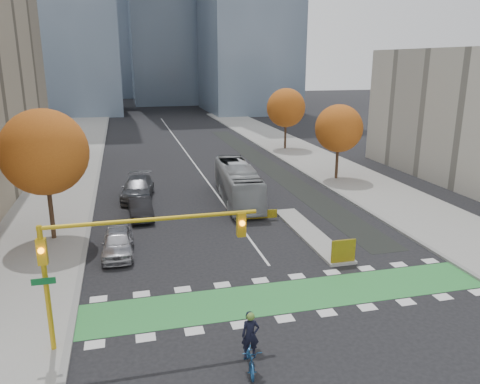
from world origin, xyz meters
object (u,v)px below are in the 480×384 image
traffic_signal_west (115,249)px  cyclist (250,350)px  parked_car_a (118,243)px  hazard_board (343,251)px  bus (238,183)px  tree_east_near (339,128)px  parked_car_b (140,207)px  tree_east_far (286,108)px  parked_car_c (138,188)px  tree_west (44,152)px

traffic_signal_west → cyclist: (4.55, -2.85, -3.27)m
parked_car_a → hazard_board: bearing=-18.4°
bus → parked_car_a: (-9.35, -8.87, -0.72)m
tree_east_near → parked_car_a: tree_east_near is taller
traffic_signal_west → cyclist: traffic_signal_west is taller
cyclist → parked_car_a: (-4.69, 11.99, -0.02)m
parked_car_a → parked_car_b: parked_car_a is taller
hazard_board → tree_east_far: size_ratio=0.18×
tree_east_near → parked_car_c: 19.02m
tree_east_far → cyclist: size_ratio=3.32×
cyclist → bus: size_ratio=0.22×
cyclist → tree_east_near: bearing=66.6°
hazard_board → parked_car_c: parked_car_c is taller
hazard_board → bus: bearing=101.5°
tree_east_far → parked_car_a: bearing=-125.0°
parked_car_a → parked_car_c: size_ratio=0.75×
tree_east_far → bus: size_ratio=0.73×
bus → cyclist: bearing=-98.1°
parked_car_a → traffic_signal_west: bearing=-87.3°
hazard_board → tree_east_near: size_ratio=0.20×
tree_west → bus: tree_west is taller
hazard_board → traffic_signal_west: size_ratio=0.16×
bus → tree_west: bearing=-153.0°
tree_east_near → parked_car_b: 20.14m
tree_west → tree_east_far: 35.73m
bus → parked_car_b: (-7.78, -2.32, -0.73)m
hazard_board → bus: (-2.72, 13.30, 0.67)m
tree_west → cyclist: 18.27m
hazard_board → parked_car_b: (-10.50, 10.98, -0.06)m
cyclist → tree_east_far: bearing=76.9°
tree_east_far → cyclist: bearing=-111.0°
tree_west → cyclist: bearing=-60.7°
hazard_board → traffic_signal_west: bearing=-158.5°
traffic_signal_west → cyclist: 6.28m
traffic_signal_west → parked_car_a: bearing=90.9°
bus → parked_car_a: bearing=-132.0°
parked_car_b → traffic_signal_west: bearing=-97.5°
hazard_board → parked_car_a: 12.86m
tree_east_far → traffic_signal_west: bearing=-117.9°
traffic_signal_west → cyclist: size_ratio=3.70×
tree_west → parked_car_a: (3.93, -3.37, -4.87)m
traffic_signal_west → bus: bearing=62.9°
parked_car_b → hazard_board: bearing=-48.6°
tree_west → traffic_signal_west: size_ratio=0.96×
traffic_signal_west → parked_car_b: 16.10m
hazard_board → traffic_signal_west: traffic_signal_west is taller
hazard_board → bus: size_ratio=0.13×
traffic_signal_west → parked_car_b: (1.43, 15.69, -3.29)m
cyclist → bus: (4.67, 20.86, 0.70)m
traffic_signal_west → parked_car_a: traffic_signal_west is taller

